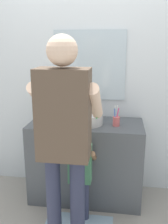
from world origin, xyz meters
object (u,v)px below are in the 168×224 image
(child_toddler, at_px, (80,168))
(adult_parent, at_px, (64,128))
(soap_bottle, at_px, (50,115))
(toothbrush_cup, at_px, (116,121))

(child_toddler, height_order, adult_parent, adult_parent)
(soap_bottle, bearing_deg, adult_parent, -65.75)
(soap_bottle, distance_m, child_toddler, 0.69)
(toothbrush_cup, height_order, adult_parent, adult_parent)
(soap_bottle, height_order, child_toddler, soap_bottle)
(toothbrush_cup, height_order, child_toddler, toothbrush_cup)
(child_toddler, distance_m, adult_parent, 0.58)
(child_toddler, bearing_deg, soap_bottle, 133.37)
(soap_bottle, xyz_separation_m, adult_parent, (0.32, -0.72, 0.11))
(child_toddler, bearing_deg, toothbrush_cup, 48.46)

